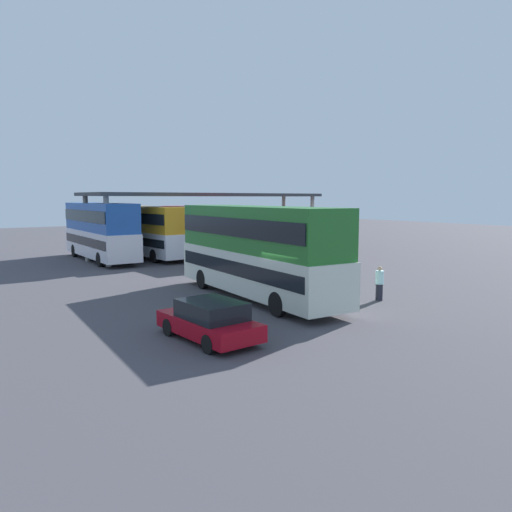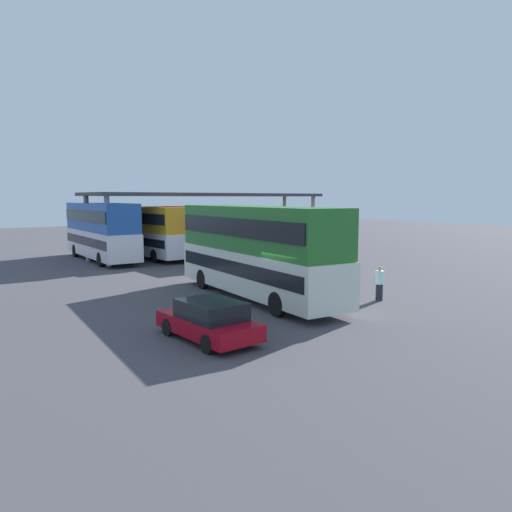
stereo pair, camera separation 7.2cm
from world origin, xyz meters
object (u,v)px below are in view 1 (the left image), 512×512
double_decker_main (256,248)px  double_decker_mid_row (148,230)px  double_decker_far_right (206,230)px  double_decker_near_canopy (100,229)px  parked_hatchback (210,320)px  pedestrian_waiting (379,284)px

double_decker_main → double_decker_mid_row: double_decker_main is taller
double_decker_main → double_decker_far_right: double_decker_main is taller
double_decker_near_canopy → double_decker_far_right: (7.47, -2.93, -0.15)m
parked_hatchback → double_decker_far_right: double_decker_far_right is taller
double_decker_far_right → pedestrian_waiting: double_decker_far_right is taller
double_decker_mid_row → double_decker_far_right: 4.61m
pedestrian_waiting → parked_hatchback: bearing=-134.5°
double_decker_main → double_decker_near_canopy: size_ratio=1.05×
double_decker_far_right → parked_hatchback: bearing=148.5°
double_decker_main → double_decker_near_canopy: 18.26m
double_decker_main → double_decker_near_canopy: (-1.54, 18.20, 0.00)m
double_decker_near_canopy → double_decker_far_right: double_decker_near_canopy is taller
double_decker_mid_row → double_decker_near_canopy: bearing=81.7°
double_decker_mid_row → double_decker_far_right: (3.80, -2.61, -0.01)m
parked_hatchback → double_decker_near_canopy: size_ratio=0.37×
double_decker_near_canopy → double_decker_far_right: size_ratio=0.98×
parked_hatchback → double_decker_far_right: 22.94m
double_decker_main → pedestrian_waiting: 5.91m
parked_hatchback → double_decker_far_right: (11.12, 20.00, 1.53)m
double_decker_far_right → pedestrian_waiting: size_ratio=7.05×
double_decker_mid_row → pedestrian_waiting: (2.19, -21.59, -1.42)m
parked_hatchback → double_decker_mid_row: 23.82m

